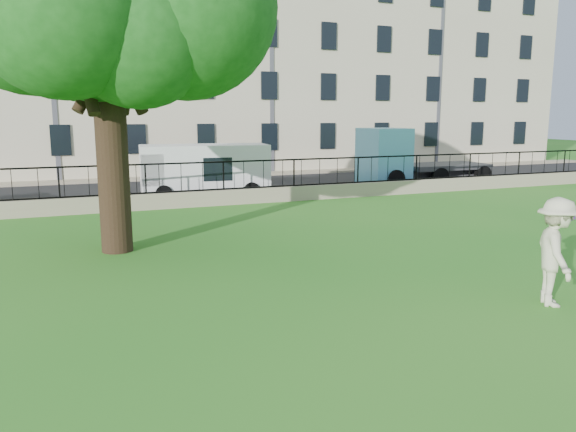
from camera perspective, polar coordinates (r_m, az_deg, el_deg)
name	(u,v)px	position (r m, az deg, el deg)	size (l,w,h in m)	color
ground	(386,293)	(11.55, 9.97, -7.69)	(120.00, 120.00, 0.00)	#23751B
retaining_wall	(224,197)	(22.31, -6.52, 1.90)	(50.00, 0.40, 0.60)	gray
iron_railing	(224,176)	(22.20, -6.57, 4.08)	(50.00, 0.05, 1.13)	black
street	(197,190)	(26.87, -9.22, 2.62)	(60.00, 9.00, 0.01)	black
sidewalk	(176,177)	(31.91, -11.34, 3.86)	(60.00, 1.40, 0.12)	gray
building_row	(154,59)	(37.46, -13.42, 15.22)	(56.40, 10.40, 13.80)	beige
man	(556,252)	(11.54, 25.55, -3.32)	(1.32, 0.76, 2.04)	beige
frisbee	(568,217)	(13.28, 26.58, -0.12)	(0.27, 0.27, 0.03)	#9B26D9
white_van	(205,171)	(24.48, -8.45, 4.55)	(5.36, 2.09, 2.25)	silver
blue_truck	(424,156)	(29.86, 13.62, 5.97)	(6.80, 2.41, 2.85)	#58A8CE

